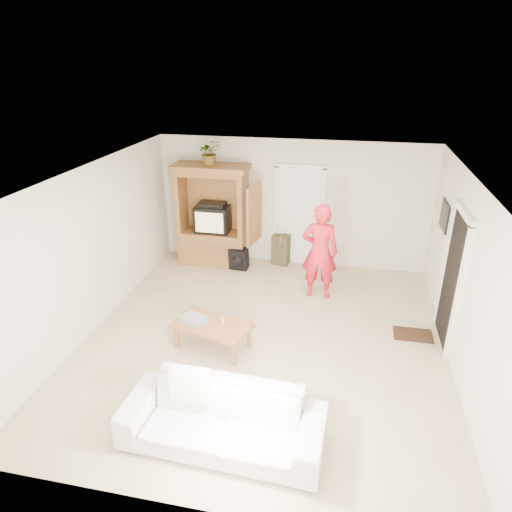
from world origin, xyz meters
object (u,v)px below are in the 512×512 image
at_px(sofa, 223,419).
at_px(coffee_table, 212,327).
at_px(armoire, 214,222).
at_px(man, 320,252).

relative_size(sofa, coffee_table, 1.82).
relative_size(armoire, sofa, 0.92).
bearing_deg(sofa, coffee_table, 112.77).
xyz_separation_m(armoire, coffee_table, (0.85, -3.02, -0.54)).
bearing_deg(coffee_table, armoire, 120.97).
bearing_deg(coffee_table, sofa, -54.51).
distance_m(man, coffee_table, 2.47).
relative_size(man, coffee_table, 1.41).
height_order(man, coffee_table, man).
height_order(armoire, man, armoire).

